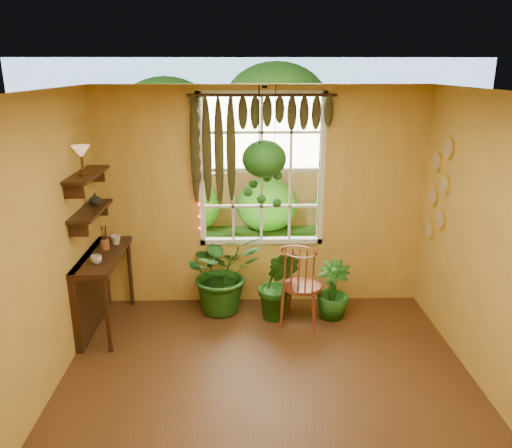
{
  "coord_description": "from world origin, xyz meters",
  "views": [
    {
      "loc": [
        -0.21,
        -3.63,
        2.89
      ],
      "look_at": [
        -0.1,
        1.15,
        1.38
      ],
      "focal_mm": 35.0,
      "sensor_mm": 36.0,
      "label": 1
    }
  ],
  "objects_px": {
    "hanging_basket": "(264,161)",
    "windsor_chair": "(301,297)",
    "counter_ledge": "(95,283)",
    "potted_plant_mid": "(279,284)",
    "potted_plant_left": "(223,272)"
  },
  "relations": [
    {
      "from": "potted_plant_mid",
      "to": "hanging_basket",
      "type": "bearing_deg",
      "value": 125.71
    },
    {
      "from": "counter_ledge",
      "to": "hanging_basket",
      "type": "bearing_deg",
      "value": 10.57
    },
    {
      "from": "windsor_chair",
      "to": "potted_plant_mid",
      "type": "distance_m",
      "value": 0.31
    },
    {
      "from": "potted_plant_left",
      "to": "potted_plant_mid",
      "type": "relative_size",
      "value": 1.14
    },
    {
      "from": "windsor_chair",
      "to": "potted_plant_mid",
      "type": "height_order",
      "value": "windsor_chair"
    },
    {
      "from": "counter_ledge",
      "to": "windsor_chair",
      "type": "bearing_deg",
      "value": -0.11
    },
    {
      "from": "counter_ledge",
      "to": "potted_plant_mid",
      "type": "height_order",
      "value": "counter_ledge"
    },
    {
      "from": "counter_ledge",
      "to": "potted_plant_left",
      "type": "bearing_deg",
      "value": 14.46
    },
    {
      "from": "potted_plant_left",
      "to": "hanging_basket",
      "type": "xyz_separation_m",
      "value": [
        0.5,
        -0.01,
        1.36
      ]
    },
    {
      "from": "windsor_chair",
      "to": "potted_plant_left",
      "type": "distance_m",
      "value": 1.0
    },
    {
      "from": "hanging_basket",
      "to": "windsor_chair",
      "type": "bearing_deg",
      "value": -40.96
    },
    {
      "from": "counter_ledge",
      "to": "potted_plant_mid",
      "type": "xyz_separation_m",
      "value": [
        2.09,
        0.13,
        -0.11
      ]
    },
    {
      "from": "hanging_basket",
      "to": "potted_plant_left",
      "type": "bearing_deg",
      "value": 178.94
    },
    {
      "from": "counter_ledge",
      "to": "hanging_basket",
      "type": "distance_m",
      "value": 2.36
    },
    {
      "from": "counter_ledge",
      "to": "hanging_basket",
      "type": "xyz_separation_m",
      "value": [
        1.93,
        0.36,
        1.31
      ]
    }
  ]
}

